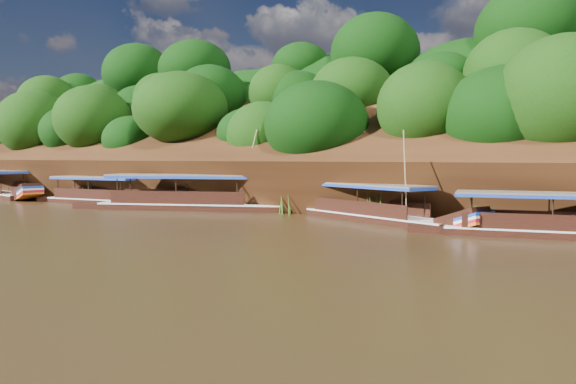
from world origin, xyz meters
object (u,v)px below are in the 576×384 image
Objects in this scene: boat_1 at (384,214)px; boat_4 at (3,191)px; boat_2 at (204,202)px; boat_3 at (109,198)px.

boat_4 is at bearing -157.72° from boat_1.
boat_1 is 14.81m from boat_2.
boat_1 is 1.01× the size of boat_3.
boat_1 is at bearing -6.87° from boat_3.
boat_1 reaches higher than boat_4.
boat_3 is at bearing -158.41° from boat_1.
boat_2 is at bearing 14.04° from boat_4.
boat_4 is at bearing 159.58° from boat_2.
boat_3 is at bearing 159.16° from boat_2.
boat_3 is 15.18m from boat_4.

